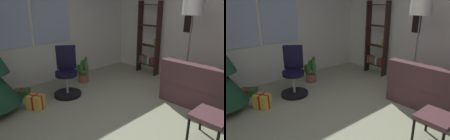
# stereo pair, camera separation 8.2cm
# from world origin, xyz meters

# --- Properties ---
(ground_plane) EXTENTS (4.84, 5.41, 0.10)m
(ground_plane) POSITION_xyz_m (0.00, 0.00, -0.05)
(ground_plane) COLOR #9DA583
(wall_back_with_windows) EXTENTS (4.84, 0.12, 2.78)m
(wall_back_with_windows) POSITION_xyz_m (-0.02, 2.75, 1.40)
(wall_back_with_windows) COLOR silver
(wall_back_with_windows) RESTS_ON ground_plane
(wall_right_with_frames) EXTENTS (0.12, 5.41, 2.78)m
(wall_right_with_frames) POSITION_xyz_m (2.47, -0.00, 1.39)
(wall_right_with_frames) COLOR silver
(wall_right_with_frames) RESTS_ON ground_plane
(footstool) EXTENTS (0.46, 0.45, 0.43)m
(footstool) POSITION_xyz_m (0.47, -0.97, 0.37)
(footstool) COLOR #553539
(footstool) RESTS_ON ground_plane
(gift_box_red) EXTENTS (0.43, 0.44, 0.18)m
(gift_box_red) POSITION_xyz_m (-1.24, 2.32, 0.08)
(gift_box_red) COLOR red
(gift_box_red) RESTS_ON ground_plane
(gift_box_green) EXTENTS (0.38, 0.36, 0.16)m
(gift_box_green) POSITION_xyz_m (-0.91, 2.28, 0.07)
(gift_box_green) COLOR #1E722D
(gift_box_green) RESTS_ON ground_plane
(gift_box_gold) EXTENTS (0.31, 0.33, 0.27)m
(gift_box_gold) POSITION_xyz_m (-0.91, 1.57, 0.13)
(gift_box_gold) COLOR gold
(gift_box_gold) RESTS_ON ground_plane
(gift_box_blue) EXTENTS (0.32, 0.32, 0.28)m
(gift_box_blue) POSITION_xyz_m (-1.25, 2.34, 0.14)
(gift_box_blue) COLOR #2D4C99
(gift_box_blue) RESTS_ON ground_plane
(office_chair) EXTENTS (0.58, 0.59, 1.02)m
(office_chair) POSITION_xyz_m (-0.15, 1.72, 0.40)
(office_chair) COLOR black
(office_chair) RESTS_ON ground_plane
(bookshelf) EXTENTS (0.18, 0.64, 1.89)m
(bookshelf) POSITION_xyz_m (2.20, 1.46, 0.82)
(bookshelf) COLOR black
(bookshelf) RESTS_ON ground_plane
(floor_lamp) EXTENTS (0.41, 0.41, 1.90)m
(floor_lamp) POSITION_xyz_m (1.84, 0.15, 1.66)
(floor_lamp) COLOR slate
(floor_lamp) RESTS_ON ground_plane
(potted_plant) EXTENTS (0.38, 0.43, 0.61)m
(potted_plant) POSITION_xyz_m (0.53, 2.11, 0.25)
(potted_plant) COLOR #925942
(potted_plant) RESTS_ON ground_plane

